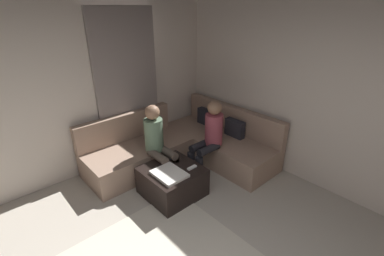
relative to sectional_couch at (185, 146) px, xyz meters
name	(u,v)px	position (x,y,z in m)	size (l,w,h in m)	color
wall_back	(352,103)	(2.08, 1.06, 1.07)	(6.00, 0.12, 2.70)	beige
wall_left	(39,98)	(-0.86, -1.88, 1.07)	(0.12, 6.00, 2.70)	beige
curtain_panel	(128,89)	(-0.76, -0.58, 0.97)	(0.06, 1.10, 2.50)	gray
sectional_couch	(185,146)	(0.00, 0.00, 0.00)	(2.10, 2.55, 0.87)	#9E7F6B
ottoman	(172,181)	(0.58, -0.75, -0.07)	(0.76, 0.76, 0.42)	black
folded_blanket	(169,174)	(0.68, -0.87, 0.16)	(0.44, 0.36, 0.04)	white
coffee_mug	(172,155)	(0.36, -0.57, 0.19)	(0.08, 0.08, 0.10)	#334C72
game_remote	(192,167)	(0.76, -0.53, 0.15)	(0.05, 0.15, 0.02)	white
person_on_couch_back	(209,135)	(0.52, 0.06, 0.38)	(0.30, 0.60, 1.20)	black
person_on_couch_side	(158,141)	(0.15, -0.66, 0.38)	(0.60, 0.30, 1.20)	brown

